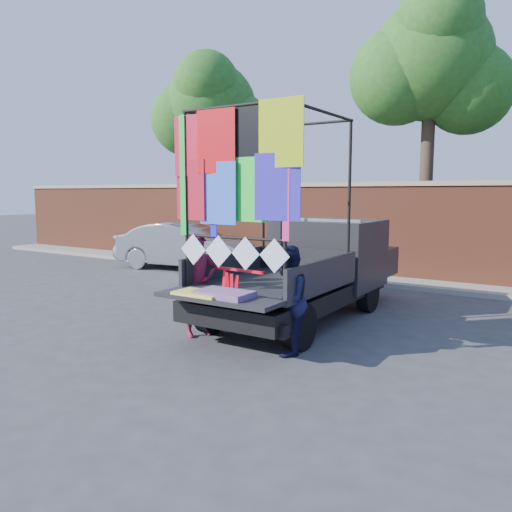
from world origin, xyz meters
The scene contains 10 objects.
ground centered at (0.00, 0.00, 0.00)m, with size 90.00×90.00×0.00m, color #38383A.
brick_wall centered at (0.00, 7.00, 1.33)m, with size 30.00×0.45×2.61m.
curb centered at (0.00, 6.30, 0.06)m, with size 30.00×1.20×0.12m, color gray.
tree_left centered at (-6.48, 8.12, 5.12)m, with size 4.20×3.30×7.05m.
tree_mid centered at (1.02, 8.12, 5.70)m, with size 4.20×3.30×7.73m.
pickup_truck centered at (0.42, 2.53, 0.90)m, with size 2.24×5.64×3.55m.
sedan centered at (-5.42, 5.46, 0.71)m, with size 1.49×4.28×1.41m, color #B5B7BC.
woman centered at (-0.47, 0.08, 0.84)m, with size 0.61×0.40×1.68m, color maroon.
man centered at (1.18, 0.03, 0.79)m, with size 0.77×0.60×1.58m, color black.
streamer_bundle centered at (0.25, 0.04, 0.97)m, with size 0.93×0.13×0.64m.
Camera 1 is at (4.60, -6.09, 2.32)m, focal length 35.00 mm.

